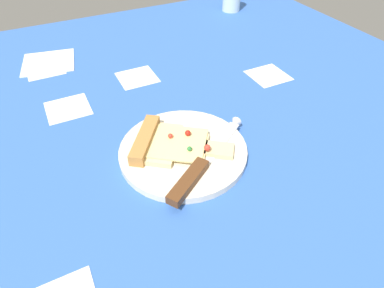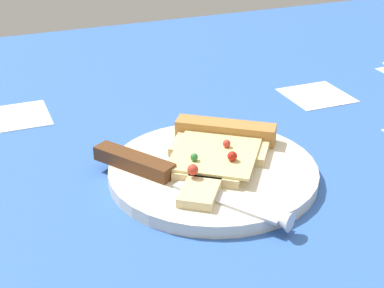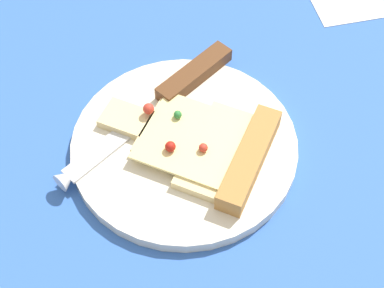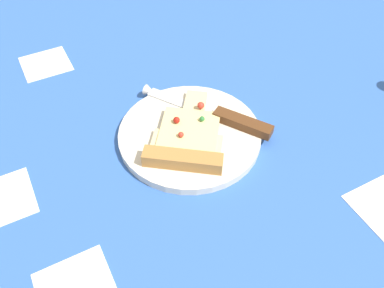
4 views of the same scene
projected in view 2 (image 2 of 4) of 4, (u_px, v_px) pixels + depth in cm
name	position (u px, v px, depth cm)	size (l,w,h in cm)	color
ground_plane	(280.00, 197.00, 64.38)	(139.12, 139.12, 3.00)	#3360B7
plate	(213.00, 172.00, 64.95)	(23.26, 23.26, 1.39)	silver
pizza_slice	(218.00, 150.00, 66.51)	(16.53, 18.66, 2.47)	beige
knife	(167.00, 175.00, 61.74)	(15.01, 21.17, 2.45)	silver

